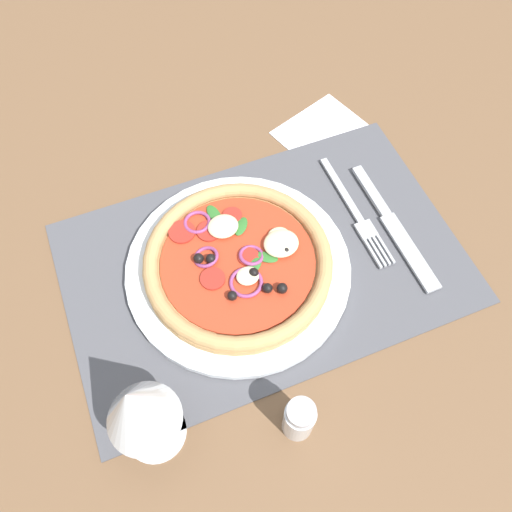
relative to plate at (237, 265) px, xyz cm
name	(u,v)px	position (x,y,z in cm)	size (l,w,h in cm)	color
ground_plane	(263,268)	(-3.31, 0.42, -2.10)	(190.00, 140.00, 2.40)	brown
placemat	(263,262)	(-3.31, 0.42, -0.70)	(48.20, 30.84, 0.40)	#4C4C51
plate	(237,265)	(0.00, 0.00, 0.00)	(27.20, 27.20, 1.00)	white
pizza	(237,258)	(-0.07, -0.05, 1.60)	(22.52, 22.52, 2.58)	tan
fork	(357,216)	(-17.09, -1.21, -0.28)	(2.22, 18.01, 0.44)	#B2B5BA
knife	(394,227)	(-20.62, 2.01, -0.25)	(2.11, 20.01, 0.62)	#B2B5BA
wine_glass	(136,409)	(14.77, 14.98, 9.46)	(7.20, 7.20, 14.90)	silver
napkin	(325,134)	(-19.56, -15.80, -0.72)	(12.08, 10.87, 0.36)	white
pepper_shaker	(299,419)	(0.82, 19.86, 2.35)	(3.20, 3.20, 6.70)	silver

